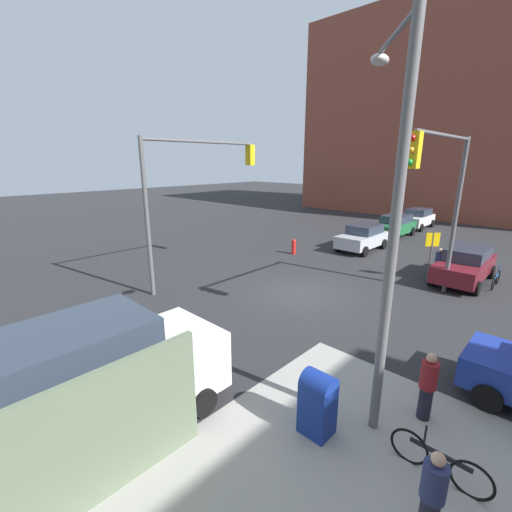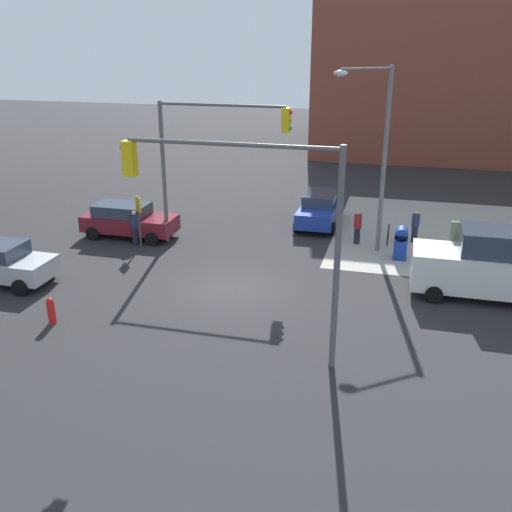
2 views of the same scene
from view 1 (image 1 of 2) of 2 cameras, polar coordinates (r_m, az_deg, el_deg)
name	(u,v)px [view 1 (image 1 of 2)]	position (r m, az deg, el deg)	size (l,w,h in m)	color
ground_plane	(300,293)	(15.13, 7.37, -6.13)	(120.00, 120.00, 0.00)	#28282B
building_brick_west	(455,117)	(45.20, 30.26, 19.38)	(16.00, 28.00, 20.27)	brown
traffic_signal_nw_corner	(443,187)	(14.16, 28.75, 10.04)	(5.98, 0.36, 6.50)	#59595B
traffic_signal_se_corner	(195,181)	(15.83, -10.18, 12.14)	(6.36, 0.36, 6.50)	#59595B
street_lamp_corner	(391,208)	(7.09, 21.57, 7.52)	(2.27, 1.76, 8.00)	slate
warning_sign_two_way	(432,248)	(17.91, 27.22, 1.16)	(0.48, 0.48, 2.40)	#4C4C4C
mailbox_blue	(318,401)	(7.79, 10.25, -22.73)	(0.56, 0.64, 1.43)	navy
fire_hydrant	(294,246)	(21.21, 6.31, 1.62)	(0.26, 0.26, 0.94)	red
coupe_white	(417,218)	(32.54, 25.23, 5.74)	(4.03, 2.02, 1.62)	white
sedan_maroon	(465,264)	(18.97, 31.47, -1.18)	(4.48, 2.02, 1.62)	maroon
coupe_silver	(362,237)	(23.02, 17.33, 3.02)	(3.93, 2.02, 1.62)	#B7BABF
sedan_green	(394,226)	(28.00, 22.06, 4.72)	(4.37, 2.02, 1.62)	#1E6638
van_white_delivery	(91,384)	(7.96, -25.78, -18.70)	(5.40, 2.32, 2.62)	white
pedestrian_crossing	(432,495)	(6.69, 27.29, -31.87)	(0.36, 0.36, 1.56)	navy
pedestrian_waiting	(439,264)	(18.41, 28.14, -1.21)	(0.36, 0.36, 1.61)	navy
pedestrian_walking_north	(428,385)	(8.81, 26.68, -18.73)	(0.36, 0.36, 1.62)	maroon
bicycle_leaning_on_fence	(438,462)	(7.89, 28.13, -27.98)	(0.05, 1.75, 0.97)	black
bicycle_at_crosswalk	(496,279)	(19.10, 35.11, -3.21)	(1.75, 0.05, 0.97)	black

